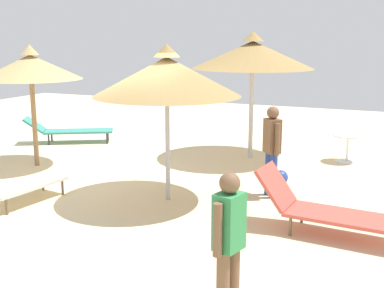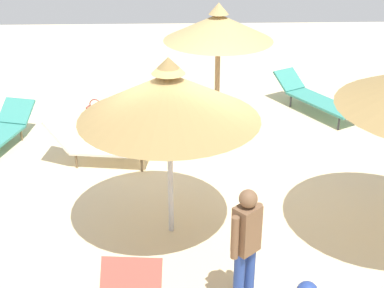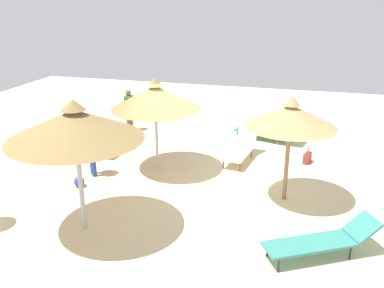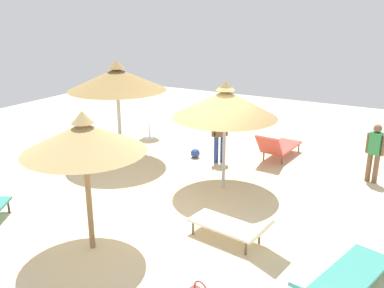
% 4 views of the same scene
% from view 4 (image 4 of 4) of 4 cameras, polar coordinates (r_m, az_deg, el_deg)
% --- Properties ---
extents(ground, '(24.00, 24.00, 0.10)m').
position_cam_4_polar(ground, '(9.87, 0.41, -7.71)').
color(ground, beige).
extents(parasol_umbrella_back, '(2.14, 2.14, 2.60)m').
position_cam_4_polar(parasol_umbrella_back, '(7.37, -14.47, 0.83)').
color(parasol_umbrella_back, olive).
rests_on(parasol_umbrella_back, ground).
extents(parasol_umbrella_far_left, '(2.46, 2.46, 2.65)m').
position_cam_4_polar(parasol_umbrella_far_left, '(9.80, 4.52, 5.47)').
color(parasol_umbrella_far_left, '#B2B2B7').
rests_on(parasol_umbrella_far_left, ground).
extents(parasol_umbrella_near_right, '(2.74, 2.74, 2.87)m').
position_cam_4_polar(parasol_umbrella_near_right, '(11.94, -10.14, 8.65)').
color(parasol_umbrella_near_right, '#B2B2B7').
rests_on(parasol_umbrella_near_right, ground).
extents(lounge_chair_far_right, '(1.93, 0.85, 0.89)m').
position_cam_4_polar(lounge_chair_far_right, '(7.98, 6.42, -10.90)').
color(lounge_chair_far_right, silver).
rests_on(lounge_chair_far_right, ground).
extents(lounge_chair_center, '(1.22, 2.35, 0.65)m').
position_cam_4_polar(lounge_chair_center, '(7.08, 19.92, -16.89)').
color(lounge_chair_center, teal).
rests_on(lounge_chair_center, ground).
extents(lounge_chair_near_left, '(0.84, 2.01, 0.90)m').
position_cam_4_polar(lounge_chair_near_left, '(12.48, 11.62, -0.32)').
color(lounge_chair_near_left, '#CC4C3F').
rests_on(lounge_chair_near_left, ground).
extents(person_standing_edge, '(0.38, 0.36, 1.60)m').
position_cam_4_polar(person_standing_edge, '(11.84, 3.78, 1.64)').
color(person_standing_edge, navy).
rests_on(person_standing_edge, ground).
extents(person_standing_back, '(0.45, 0.28, 1.52)m').
position_cam_4_polar(person_standing_back, '(11.42, 23.54, -0.76)').
color(person_standing_back, brown).
rests_on(person_standing_back, ground).
extents(side_table_round, '(0.70, 0.70, 0.62)m').
position_cam_4_polar(side_table_round, '(14.26, -5.81, 2.40)').
color(side_table_round, silver).
rests_on(side_table_round, ground).
extents(beach_ball, '(0.27, 0.27, 0.27)m').
position_cam_4_polar(beach_ball, '(12.41, 0.44, -1.28)').
color(beach_ball, navy).
rests_on(beach_ball, ground).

